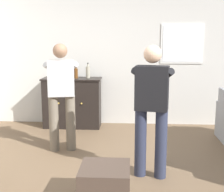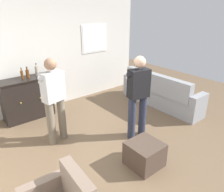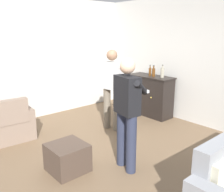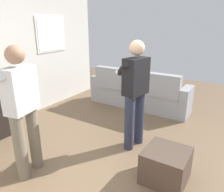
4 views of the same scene
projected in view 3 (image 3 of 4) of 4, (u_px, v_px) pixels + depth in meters
The scene contains 11 objects.
ground at pixel (101, 158), 4.14m from camera, with size 10.40×10.40×0.00m, color brown.
wall_back_with_window at pixel (196, 61), 5.46m from camera, with size 5.20×0.15×2.80m.
wall_side_left at pixel (28, 60), 5.72m from camera, with size 0.12×5.20×2.80m, color beige.
armchair at pixel (8, 126), 4.74m from camera, with size 0.70×0.92×0.85m.
sideboard_cabinet at pixel (150, 95), 6.15m from camera, with size 1.15×0.49×0.98m.
bottle_wine_green at pixel (150, 71), 6.02m from camera, with size 0.06×0.06×0.26m.
bottle_liquor_amber at pixel (154, 72), 5.93m from camera, with size 0.08×0.08×0.26m.
bottle_spirits_clear at pixel (162, 73), 5.78m from camera, with size 0.08×0.08×0.30m.
ottoman at pixel (67, 158), 3.72m from camera, with size 0.53×0.53×0.42m, color #47382D.
person_standing_left at pixel (112, 86), 5.14m from camera, with size 0.55×0.51×1.68m.
person_standing_right at pixel (127, 110), 3.61m from camera, with size 0.55×0.51×1.68m.
Camera 3 is at (2.94, -2.33, 2.05)m, focal length 40.00 mm.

